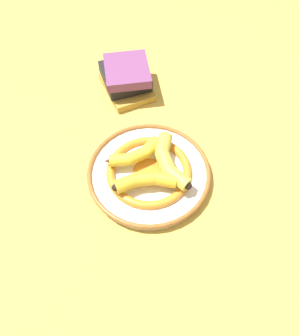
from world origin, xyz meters
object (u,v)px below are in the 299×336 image
object	(u,v)px
banana_a	(136,155)
banana_c	(148,181)
decorative_bowl	(150,173)
banana_b	(169,160)
book_stack	(126,77)

from	to	relation	value
banana_a	banana_c	bearing A→B (deg)	-96.36
banana_c	decorative_bowl	bearing A→B (deg)	-101.50
banana_b	book_stack	world-z (taller)	book_stack
decorative_bowl	banana_c	distance (m)	0.06
decorative_bowl	banana_a	distance (m)	0.06
book_stack	banana_b	bearing A→B (deg)	-174.96
banana_a	banana_c	world-z (taller)	banana_c
banana_a	book_stack	size ratio (longest dim) A/B	0.72
decorative_bowl	book_stack	distance (m)	0.37
banana_b	book_stack	distance (m)	0.37
banana_a	banana_b	size ratio (longest dim) A/B	0.81
decorative_bowl	banana_c	size ratio (longest dim) A/B	1.82
banana_b	banana_c	size ratio (longest dim) A/B	1.06
book_stack	decorative_bowl	bearing A→B (deg)	176.60
banana_a	banana_c	size ratio (longest dim) A/B	0.86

